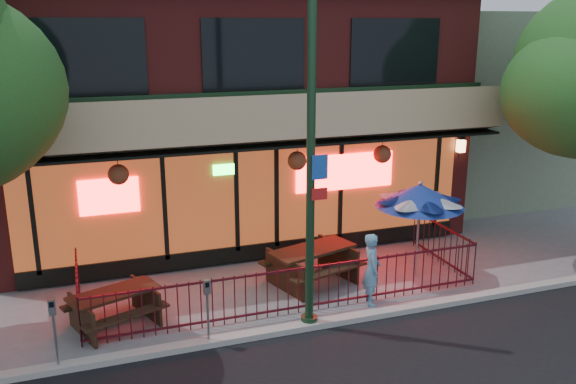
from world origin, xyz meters
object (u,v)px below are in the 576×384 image
at_px(street_light, 311,169).
at_px(picnic_table_right, 312,260).
at_px(parking_meter_near, 207,301).
at_px(picnic_table_left, 115,303).
at_px(pedestrian, 372,269).
at_px(patio_umbrella, 420,195).
at_px(parking_meter_far, 54,323).

distance_m(street_light, picnic_table_right, 3.30).
distance_m(picnic_table_right, parking_meter_near, 3.43).
xyz_separation_m(picnic_table_left, pedestrian, (5.13, -0.74, 0.30)).
bearing_deg(patio_umbrella, parking_meter_far, -168.78).
bearing_deg(pedestrian, patio_umbrella, -44.19).
height_order(picnic_table_right, parking_meter_near, parking_meter_near).
relative_size(street_light, picnic_table_left, 3.45).
distance_m(picnic_table_left, picnic_table_right, 4.40).
xyz_separation_m(picnic_table_left, parking_meter_far, (-1.04, -1.32, 0.42)).
distance_m(patio_umbrella, pedestrian, 2.24).
bearing_deg(picnic_table_right, pedestrian, -60.44).
bearing_deg(parking_meter_far, street_light, 0.97).
bearing_deg(picnic_table_right, parking_meter_near, -145.07).
relative_size(picnic_table_left, parking_meter_far, 1.53).
distance_m(picnic_table_right, parking_meter_far, 5.74).
bearing_deg(patio_umbrella, pedestrian, -149.53).
distance_m(parking_meter_near, parking_meter_far, 2.59).
bearing_deg(picnic_table_left, patio_umbrella, 1.94).
distance_m(patio_umbrella, parking_meter_far, 8.04).
height_order(pedestrian, parking_meter_far, pedestrian).
xyz_separation_m(picnic_table_right, pedestrian, (0.78, -1.37, 0.22)).
height_order(patio_umbrella, parking_meter_near, patio_umbrella).
xyz_separation_m(patio_umbrella, pedestrian, (-1.65, -0.97, -1.17)).
bearing_deg(street_light, picnic_table_left, 160.72).
distance_m(picnic_table_left, pedestrian, 5.19).
relative_size(street_light, pedestrian, 4.53).
relative_size(street_light, picnic_table_right, 3.04).
bearing_deg(street_light, parking_meter_far, -179.03).
bearing_deg(picnic_table_right, patio_umbrella, -9.46).
relative_size(patio_umbrella, pedestrian, 1.48).
height_order(picnic_table_right, parking_meter_far, parking_meter_far).
distance_m(picnic_table_left, parking_meter_far, 1.73).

